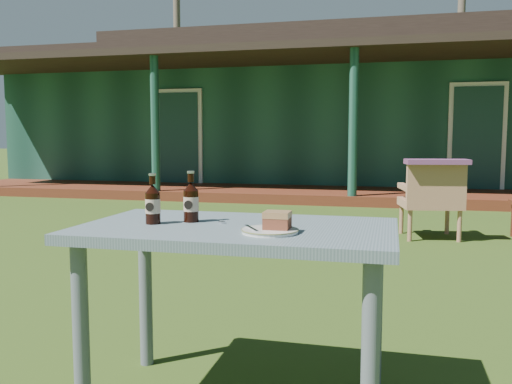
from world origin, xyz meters
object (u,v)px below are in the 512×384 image
(cafe_table, at_px, (237,251))
(cake_slice, at_px, (277,220))
(plate, at_px, (270,231))
(armchair_left, at_px, (432,197))
(cola_bottle_near, at_px, (191,202))
(cola_bottle_far, at_px, (153,204))

(cafe_table, bearing_deg, cake_slice, -32.31)
(cafe_table, bearing_deg, plate, -39.26)
(plate, xyz_separation_m, armchair_left, (0.83, 4.00, -0.28))
(cafe_table, relative_size, cake_slice, 13.04)
(cake_slice, xyz_separation_m, armchair_left, (0.81, 3.99, -0.32))
(plate, relative_size, cola_bottle_near, 1.00)
(cake_slice, relative_size, cola_bottle_near, 0.45)
(armchair_left, bearing_deg, cola_bottle_near, -107.30)
(cafe_table, xyz_separation_m, plate, (0.16, -0.13, 0.11))
(cafe_table, xyz_separation_m, armchair_left, (0.99, 3.87, -0.17))
(cola_bottle_far, height_order, armchair_left, cola_bottle_far)
(cake_slice, height_order, cola_bottle_far, cola_bottle_far)
(cafe_table, bearing_deg, cola_bottle_far, -173.13)
(plate, height_order, cola_bottle_far, cola_bottle_far)
(cola_bottle_near, bearing_deg, plate, -25.37)
(plate, bearing_deg, cola_bottle_near, 154.63)
(armchair_left, bearing_deg, cafe_table, -104.33)
(plate, xyz_separation_m, cola_bottle_far, (-0.49, 0.09, 0.07))
(cafe_table, xyz_separation_m, cake_slice, (0.18, -0.11, 0.15))
(cola_bottle_near, xyz_separation_m, armchair_left, (1.19, 3.83, -0.36))
(cake_slice, bearing_deg, armchair_left, 78.54)
(cola_bottle_near, bearing_deg, cake_slice, -22.18)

